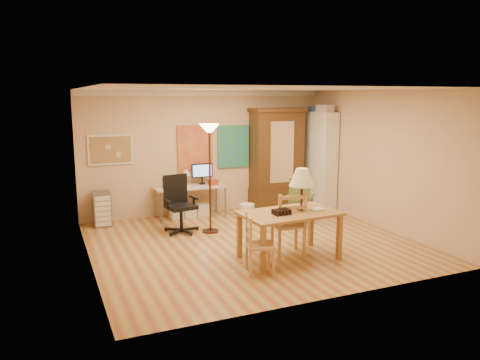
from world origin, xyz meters
name	(u,v)px	position (x,y,z in m)	size (l,w,h in m)	color
floor	(252,243)	(0.00, 0.00, 0.00)	(5.50, 5.50, 0.00)	#9E6038
crown_molding	(206,93)	(0.00, 2.46, 2.64)	(5.50, 0.08, 0.12)	white
corkboard	(111,150)	(-2.05, 2.47, 1.50)	(0.90, 0.04, 0.62)	tan
art_panel_left	(195,148)	(-0.25, 2.47, 1.45)	(0.80, 0.04, 1.00)	gold
art_panel_right	(233,146)	(0.65, 2.47, 1.45)	(0.75, 0.04, 0.95)	teal
dining_table	(294,202)	(0.30, -0.94, 0.91)	(1.59, 1.02, 1.44)	brown
ladder_chair_back	(289,226)	(0.29, -0.80, 0.49)	(0.56, 0.54, 1.05)	tan
ladder_chair_left	(258,246)	(-0.51, -1.33, 0.41)	(0.48, 0.50, 0.88)	tan
torchiere_lamp	(210,146)	(-0.46, 0.93, 1.66)	(0.38, 0.38, 2.07)	#3B2017
computer_desk	(191,198)	(-0.47, 2.15, 0.42)	(1.50, 0.66, 1.13)	#CEB296
office_chair_black	(180,217)	(-0.99, 1.15, 0.29)	(0.67, 0.67, 1.10)	black
office_chair_green	(300,210)	(1.47, 0.85, 0.26)	(0.61, 0.61, 0.95)	slate
drawer_cart	(102,209)	(-2.31, 2.22, 0.35)	(0.35, 0.41, 0.69)	slate
armoire	(276,165)	(1.63, 2.24, 1.00)	(1.25, 0.60, 2.31)	#3D2310
bookshelf	(321,161)	(2.55, 1.80, 1.10)	(0.33, 0.89, 2.22)	white
wastebin	(247,213)	(0.46, 1.27, 0.20)	(0.31, 0.31, 0.39)	silver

